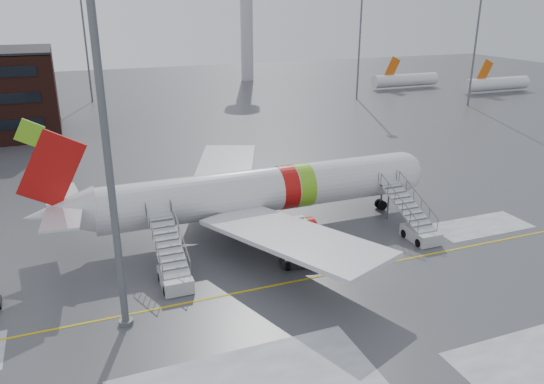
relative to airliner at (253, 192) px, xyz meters
name	(u,v)px	position (x,y,z in m)	size (l,w,h in m)	color
ground	(280,277)	(-1.04, -8.77, -3.42)	(260.00, 260.00, 0.00)	#494C4F
airliner	(253,192)	(0.00, 0.00, 0.00)	(35.03, 32.97, 11.18)	silver
airstair_fwd	(416,225)	(12.19, -6.54, -2.35)	(2.05, 7.70, 3.48)	#AFB2B7
airstair_aft	(173,268)	(-8.39, -6.54, -2.35)	(2.05, 7.70, 3.48)	#B3B5BA
pushback_tug	(296,257)	(0.72, -7.56, -2.75)	(2.87, 2.37, 1.51)	black
light_mast_near	(103,110)	(-12.22, -10.77, 9.98)	(1.20, 1.20, 25.93)	#595B60
control_tower	(246,0)	(28.96, 86.23, 15.33)	(6.40, 6.40, 30.00)	#B2B5BA
light_mast_far_ne	(360,27)	(40.96, 53.23, 10.42)	(1.20, 1.20, 24.25)	#595B60
light_mast_far_n	(84,28)	(-9.04, 69.23, 10.42)	(1.20, 1.20, 24.25)	#595B60
light_mast_far_e	(477,29)	(56.96, 39.23, 10.42)	(1.20, 1.20, 24.25)	#595B60
distant_aircraft	(434,91)	(61.46, 55.23, -3.42)	(35.00, 18.00, 8.00)	#D8590C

